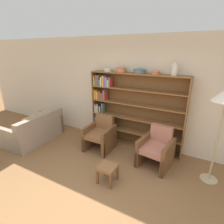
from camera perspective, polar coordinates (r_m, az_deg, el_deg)
name	(u,v)px	position (r m, az deg, el deg)	size (l,w,h in m)	color
ground_plane	(85,210)	(3.22, -8.74, -28.96)	(24.00, 24.00, 0.00)	brown
wall_back	(141,94)	(4.43, 9.42, 5.88)	(12.00, 0.06, 2.75)	beige
bookshelf	(127,111)	(4.49, 5.06, 0.48)	(2.38, 0.30, 1.90)	brown
bowl_sage	(108,70)	(4.50, -1.38, 13.62)	(0.21, 0.21, 0.07)	silver
bowl_slate	(121,69)	(4.33, 3.00, 13.69)	(0.25, 0.25, 0.11)	#C67547
bowl_olive	(140,71)	(4.15, 9.03, 13.11)	(0.29, 0.29, 0.10)	slate
bowl_cream	(155,72)	(4.05, 13.98, 12.47)	(0.20, 0.20, 0.08)	#C67547
vase_tall	(175,70)	(3.96, 19.75, 12.91)	(0.13, 0.13, 0.28)	silver
couch	(35,130)	(5.35, -23.91, -5.53)	(0.91, 1.54, 0.79)	gray
armchair_leather	(100,134)	(4.46, -3.81, -7.29)	(0.65, 0.69, 0.85)	brown
armchair_cushioned	(156,148)	(3.98, 14.28, -11.46)	(0.73, 0.76, 0.85)	brown
footstool	(108,169)	(3.46, -1.46, -18.12)	(0.32, 0.32, 0.36)	brown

